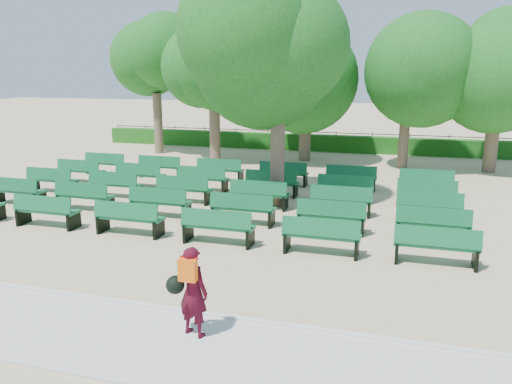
% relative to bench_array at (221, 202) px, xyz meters
% --- Properties ---
extents(ground, '(120.00, 120.00, 0.00)m').
position_rel_bench_array_xyz_m(ground, '(1.13, -1.24, -0.10)').
color(ground, tan).
extents(paving, '(30.00, 2.20, 0.06)m').
position_rel_bench_array_xyz_m(paving, '(1.13, -8.64, -0.07)').
color(paving, silver).
rests_on(paving, ground).
extents(curb, '(30.00, 0.12, 0.10)m').
position_rel_bench_array_xyz_m(curb, '(1.13, -7.49, -0.05)').
color(curb, silver).
rests_on(curb, ground).
extents(hedge, '(26.00, 0.70, 0.90)m').
position_rel_bench_array_xyz_m(hedge, '(1.13, 12.76, 0.35)').
color(hedge, '#1B5D18').
rests_on(hedge, ground).
extents(fence, '(26.00, 0.10, 1.02)m').
position_rel_bench_array_xyz_m(fence, '(1.13, 13.16, -0.10)').
color(fence, black).
rests_on(fence, ground).
extents(tree_line, '(21.80, 6.80, 7.04)m').
position_rel_bench_array_xyz_m(tree_line, '(1.13, 8.76, -0.10)').
color(tree_line, '#1B631D').
rests_on(tree_line, ground).
extents(bench_array, '(1.91, 0.65, 1.19)m').
position_rel_bench_array_xyz_m(bench_array, '(0.00, 0.00, 0.00)').
color(bench_array, '#106034').
rests_on(bench_array, ground).
extents(tree_among, '(5.26, 5.26, 7.16)m').
position_rel_bench_array_xyz_m(tree_among, '(1.82, 0.48, 4.68)').
color(tree_among, brown).
rests_on(tree_among, ground).
extents(person, '(0.77, 0.51, 1.56)m').
position_rel_bench_array_xyz_m(person, '(2.51, -8.21, 0.77)').
color(person, '#3F0917').
rests_on(person, ground).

